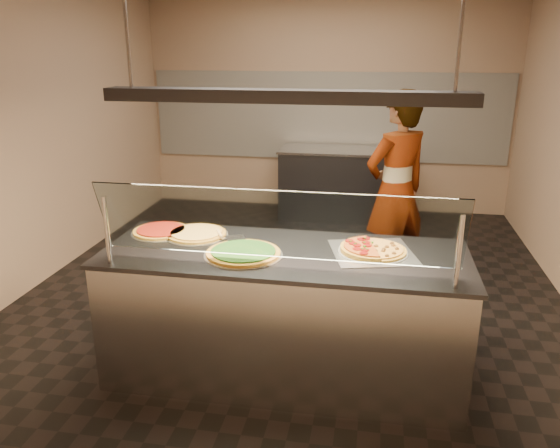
% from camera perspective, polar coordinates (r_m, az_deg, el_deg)
% --- Properties ---
extents(ground, '(5.00, 6.00, 0.02)m').
position_cam_1_polar(ground, '(5.22, 1.29, -7.40)').
color(ground, black).
rests_on(ground, ground).
extents(wall_back, '(5.00, 0.02, 3.00)m').
position_cam_1_polar(wall_back, '(7.73, 4.93, 12.63)').
color(wall_back, '#9D8065').
rests_on(wall_back, ground).
extents(wall_front, '(5.00, 0.02, 3.00)m').
position_cam_1_polar(wall_front, '(1.94, -12.41, -5.00)').
color(wall_front, '#9D8065').
rests_on(wall_front, ground).
extents(wall_left, '(0.02, 6.00, 3.00)m').
position_cam_1_polar(wall_left, '(5.71, -24.67, 9.07)').
color(wall_left, '#9D8065').
rests_on(wall_left, ground).
extents(tile_band, '(4.90, 0.02, 1.20)m').
position_cam_1_polar(tile_band, '(7.72, 4.87, 11.14)').
color(tile_band, silver).
rests_on(tile_band, wall_back).
extents(serving_counter, '(2.45, 0.94, 0.93)m').
position_cam_1_polar(serving_counter, '(3.86, 0.46, -9.34)').
color(serving_counter, '#B7B7BC').
rests_on(serving_counter, ground).
extents(sneeze_guard, '(2.21, 0.18, 0.54)m').
position_cam_1_polar(sneeze_guard, '(3.25, -0.54, -0.19)').
color(sneeze_guard, '#B7B7BC').
rests_on(sneeze_guard, serving_counter).
extents(perforated_tray, '(0.64, 0.64, 0.01)m').
position_cam_1_polar(perforated_tray, '(3.70, 9.67, -2.86)').
color(perforated_tray, silver).
rests_on(perforated_tray, serving_counter).
extents(half_pizza_pepperoni, '(0.32, 0.47, 0.05)m').
position_cam_1_polar(half_pizza_pepperoni, '(3.69, 8.07, -2.36)').
color(half_pizza_pepperoni, '#9C6B21').
rests_on(half_pizza_pepperoni, perforated_tray).
extents(half_pizza_sausage, '(0.32, 0.47, 0.04)m').
position_cam_1_polar(half_pizza_sausage, '(3.69, 11.34, -2.67)').
color(half_pizza_sausage, '#9C6B21').
rests_on(half_pizza_sausage, perforated_tray).
extents(pizza_spinach, '(0.52, 0.52, 0.03)m').
position_cam_1_polar(pizza_spinach, '(3.61, -3.84, -3.01)').
color(pizza_spinach, silver).
rests_on(pizza_spinach, serving_counter).
extents(pizza_cheese, '(0.46, 0.46, 0.03)m').
position_cam_1_polar(pizza_cheese, '(4.02, -8.70, -0.95)').
color(pizza_cheese, silver).
rests_on(pizza_cheese, serving_counter).
extents(pizza_tomato, '(0.43, 0.43, 0.03)m').
position_cam_1_polar(pizza_tomato, '(4.13, -12.32, -0.65)').
color(pizza_tomato, silver).
rests_on(pizza_tomato, serving_counter).
extents(pizza_spatula, '(0.26, 0.20, 0.02)m').
position_cam_1_polar(pizza_spatula, '(3.91, -5.64, -1.16)').
color(pizza_spatula, '#B7B7BC').
rests_on(pizza_spatula, pizza_spinach).
extents(prep_table, '(1.62, 0.74, 0.93)m').
position_cam_1_polar(prep_table, '(7.43, 6.31, 4.27)').
color(prep_table, '#303034').
rests_on(prep_table, ground).
extents(worker, '(0.82, 0.78, 1.88)m').
position_cam_1_polar(worker, '(5.25, 12.01, 3.38)').
color(worker, '#3D3B47').
rests_on(worker, ground).
extents(heat_lamp_housing, '(2.30, 0.18, 0.08)m').
position_cam_1_polar(heat_lamp_housing, '(3.43, 0.52, 13.21)').
color(heat_lamp_housing, '#303034').
rests_on(heat_lamp_housing, ceiling).
extents(lamp_rod_left, '(0.02, 0.02, 1.01)m').
position_cam_1_polar(lamp_rod_left, '(3.72, -15.96, 21.36)').
color(lamp_rod_left, '#B7B7BC').
rests_on(lamp_rod_left, ceiling).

